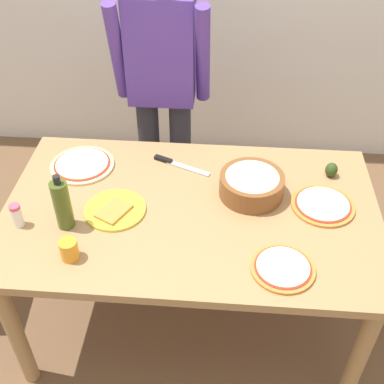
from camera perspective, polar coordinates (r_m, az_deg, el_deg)
name	(u,v)px	position (r m, az deg, el deg)	size (l,w,h in m)	color
ground	(191,315)	(2.66, -0.09, -14.13)	(8.00, 8.00, 0.00)	brown
dining_table	(191,224)	(2.15, -0.11, -3.73)	(1.60, 0.96, 0.76)	#A37A4C
person_cook	(162,84)	(2.62, -3.49, 12.47)	(0.49, 0.25, 1.62)	#2D2D38
pizza_raw_on_board	(82,165)	(2.37, -12.63, 3.12)	(0.30, 0.30, 0.02)	beige
pizza_cooked_on_tray	(283,268)	(1.87, 10.51, -8.67)	(0.24, 0.24, 0.02)	#C67A33
pizza_second_cooked	(323,205)	(2.16, 14.97, -1.46)	(0.27, 0.27, 0.02)	#C67A33
plate_with_slice	(115,210)	(2.09, -8.96, -2.08)	(0.26, 0.26, 0.02)	gold
popcorn_bowl	(252,183)	(2.13, 6.96, 1.02)	(0.28, 0.28, 0.11)	brown
olive_oil_bottle	(62,204)	(2.00, -14.84, -1.40)	(0.07, 0.07, 0.26)	#47561E
cup_orange	(69,250)	(1.92, -14.09, -6.52)	(0.07, 0.07, 0.09)	orange
salt_shaker	(17,215)	(2.10, -19.67, -2.57)	(0.04, 0.04, 0.11)	white
chef_knife	(175,163)	(2.32, -2.00, 3.34)	(0.28, 0.14, 0.02)	silver
avocado	(331,170)	(2.32, 15.89, 2.50)	(0.06, 0.06, 0.07)	#2D4219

